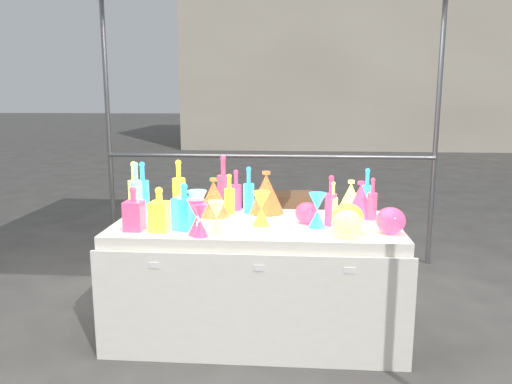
# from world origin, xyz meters

# --- Properties ---
(ground) EXTENTS (80.00, 80.00, 0.00)m
(ground) POSITION_xyz_m (0.00, 0.00, 0.00)
(ground) COLOR #5D5A56
(ground) RESTS_ON ground
(display_table) EXTENTS (1.84, 0.83, 0.75)m
(display_table) POSITION_xyz_m (0.00, -0.01, 0.37)
(display_table) COLOR white
(display_table) RESTS_ON ground
(background_building) EXTENTS (14.00, 6.00, 6.00)m
(background_building) POSITION_xyz_m (4.00, 14.00, 3.00)
(background_building) COLOR beige
(background_building) RESTS_ON ground
(cardboard_box_closed) EXTENTS (0.62, 0.49, 0.42)m
(cardboard_box_closed) POSITION_xyz_m (0.20, 2.67, 0.21)
(cardboard_box_closed) COLOR #A16D48
(cardboard_box_closed) RESTS_ON ground
(cardboard_box_flat) EXTENTS (0.66, 0.50, 0.05)m
(cardboard_box_flat) POSITION_xyz_m (0.90, 1.98, 0.03)
(cardboard_box_flat) COLOR #A16D48
(cardboard_box_flat) RESTS_ON ground
(bottle_0) EXTENTS (0.10, 0.10, 0.35)m
(bottle_0) POSITION_xyz_m (-0.57, 0.35, 0.93)
(bottle_0) COLOR red
(bottle_0) RESTS_ON display_table
(bottle_1) EXTENTS (0.11, 0.11, 0.36)m
(bottle_1) POSITION_xyz_m (-0.79, 0.22, 0.93)
(bottle_1) COLOR #178325
(bottle_1) RESTS_ON display_table
(bottle_2) EXTENTS (0.10, 0.10, 0.39)m
(bottle_2) POSITION_xyz_m (-0.26, 0.34, 0.94)
(bottle_2) COLOR #DD4617
(bottle_2) RESTS_ON display_table
(bottle_3) EXTENTS (0.09, 0.09, 0.29)m
(bottle_3) POSITION_xyz_m (-0.17, 0.35, 0.89)
(bottle_3) COLOR #213AC4
(bottle_3) RESTS_ON display_table
(bottle_4) EXTENTS (0.10, 0.10, 0.36)m
(bottle_4) POSITION_xyz_m (-0.85, 0.20, 0.93)
(bottle_4) COLOR #166A8B
(bottle_4) RESTS_ON display_table
(bottle_5) EXTENTS (0.09, 0.09, 0.36)m
(bottle_5) POSITION_xyz_m (-0.82, 0.15, 0.93)
(bottle_5) COLOR #A7216A
(bottle_5) RESTS_ON display_table
(bottle_6) EXTENTS (0.09, 0.09, 0.27)m
(bottle_6) POSITION_xyz_m (-0.20, 0.25, 0.89)
(bottle_6) COLOR red
(bottle_6) RESTS_ON display_table
(bottle_7) EXTENTS (0.09, 0.09, 0.32)m
(bottle_7) POSITION_xyz_m (-0.07, 0.27, 0.91)
(bottle_7) COLOR #178325
(bottle_7) RESTS_ON display_table
(decanter_0) EXTENTS (0.12, 0.12, 0.27)m
(decanter_0) POSITION_xyz_m (-0.56, -0.24, 0.88)
(decanter_0) COLOR red
(decanter_0) RESTS_ON display_table
(decanter_1) EXTENTS (0.11, 0.11, 0.27)m
(decanter_1) POSITION_xyz_m (-0.71, -0.24, 0.88)
(decanter_1) COLOR #DD4617
(decanter_1) RESTS_ON display_table
(decanter_2) EXTENTS (0.15, 0.15, 0.29)m
(decanter_2) POSITION_xyz_m (-0.42, -0.19, 0.89)
(decanter_2) COLOR #178325
(decanter_2) RESTS_ON display_table
(hourglass_0) EXTENTS (0.13, 0.13, 0.21)m
(hourglass_0) POSITION_xyz_m (-0.32, -0.30, 0.85)
(hourglass_0) COLOR #DD4617
(hourglass_0) RESTS_ON display_table
(hourglass_1) EXTENTS (0.12, 0.12, 0.19)m
(hourglass_1) POSITION_xyz_m (-0.29, -0.34, 0.85)
(hourglass_1) COLOR #213AC4
(hourglass_1) RESTS_ON display_table
(hourglass_2) EXTENTS (0.11, 0.11, 0.19)m
(hourglass_2) POSITION_xyz_m (-0.21, -0.27, 0.85)
(hourglass_2) COLOR #166A8B
(hourglass_2) RESTS_ON display_table
(hourglass_3) EXTENTS (0.16, 0.16, 0.24)m
(hourglass_3) POSITION_xyz_m (-0.34, -0.19, 0.87)
(hourglass_3) COLOR #A7216A
(hourglass_3) RESTS_ON display_table
(hourglass_4) EXTENTS (0.14, 0.14, 0.22)m
(hourglass_4) POSITION_xyz_m (0.04, -0.06, 0.86)
(hourglass_4) COLOR red
(hourglass_4) RESTS_ON display_table
(hourglass_5) EXTENTS (0.12, 0.12, 0.22)m
(hourglass_5) POSITION_xyz_m (0.38, -0.08, 0.86)
(hourglass_5) COLOR #178325
(hourglass_5) RESTS_ON display_table
(globe_0) EXTENTS (0.24, 0.24, 0.15)m
(globe_0) POSITION_xyz_m (0.56, -0.16, 0.83)
(globe_0) COLOR red
(globe_0) RESTS_ON display_table
(globe_1) EXTENTS (0.22, 0.22, 0.14)m
(globe_1) POSITION_xyz_m (0.54, -0.30, 0.82)
(globe_1) COLOR #166A8B
(globe_1) RESTS_ON display_table
(globe_2) EXTENTS (0.17, 0.17, 0.12)m
(globe_2) POSITION_xyz_m (0.32, 0.01, 0.81)
(globe_2) COLOR #DD4617
(globe_2) RESTS_ON display_table
(globe_3) EXTENTS (0.18, 0.18, 0.14)m
(globe_3) POSITION_xyz_m (0.81, -0.19, 0.82)
(globe_3) COLOR #213AC4
(globe_3) RESTS_ON display_table
(lampshade_0) EXTENTS (0.26, 0.26, 0.26)m
(lampshade_0) POSITION_xyz_m (-0.30, 0.16, 0.88)
(lampshade_0) COLOR gold
(lampshade_0) RESTS_ON display_table
(lampshade_1) EXTENTS (0.29, 0.29, 0.29)m
(lampshade_1) POSITION_xyz_m (0.05, 0.28, 0.89)
(lampshade_1) COLOR gold
(lampshade_1) RESTS_ON display_table
(lampshade_2) EXTENTS (0.25, 0.25, 0.24)m
(lampshade_2) POSITION_xyz_m (0.68, 0.22, 0.87)
(lampshade_2) COLOR #213AC4
(lampshade_2) RESTS_ON display_table
(lampshade_3) EXTENTS (0.21, 0.21, 0.24)m
(lampshade_3) POSITION_xyz_m (0.62, 0.28, 0.87)
(lampshade_3) COLOR #166A8B
(lampshade_3) RESTS_ON display_table
(bottle_8) EXTENTS (0.07, 0.07, 0.32)m
(bottle_8) POSITION_xyz_m (0.73, 0.25, 0.91)
(bottle_8) COLOR #178325
(bottle_8) RESTS_ON display_table
(bottle_9) EXTENTS (0.06, 0.06, 0.28)m
(bottle_9) POSITION_xyz_m (0.75, 0.14, 0.89)
(bottle_9) COLOR #DD4617
(bottle_9) RESTS_ON display_table
(bottle_10) EXTENTS (0.09, 0.09, 0.32)m
(bottle_10) POSITION_xyz_m (0.47, -0.03, 0.91)
(bottle_10) COLOR #213AC4
(bottle_10) RESTS_ON display_table
(bottle_11) EXTENTS (0.08, 0.08, 0.28)m
(bottle_11) POSITION_xyz_m (0.48, -0.03, 0.89)
(bottle_11) COLOR #166A8B
(bottle_11) RESTS_ON display_table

